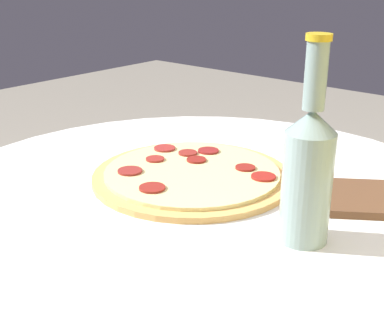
% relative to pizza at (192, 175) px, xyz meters
% --- Properties ---
extents(table, '(0.90, 0.90, 0.76)m').
position_rel_pizza_xyz_m(table, '(0.04, 0.05, -0.21)').
color(table, white).
rests_on(table, ground_plane).
extents(pizza, '(0.33, 0.33, 0.02)m').
position_rel_pizza_xyz_m(pizza, '(0.00, 0.00, 0.00)').
color(pizza, tan).
rests_on(pizza, table).
extents(beer_bottle, '(0.06, 0.06, 0.26)m').
position_rel_pizza_xyz_m(beer_bottle, '(0.06, 0.25, 0.09)').
color(beer_bottle, gray).
rests_on(beer_bottle, table).
extents(pizza_paddle, '(0.20, 0.24, 0.02)m').
position_rel_pizza_xyz_m(pizza_paddle, '(-0.11, 0.28, -0.00)').
color(pizza_paddle, brown).
rests_on(pizza_paddle, table).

